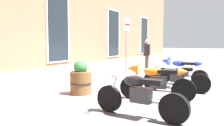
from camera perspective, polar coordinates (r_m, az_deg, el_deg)
ground_plane at (r=7.88m, az=4.16°, el=-6.82°), size 140.00×140.00×0.00m
sidewalk at (r=8.62m, az=-5.07°, el=-5.32°), size 31.79×3.06×0.15m
motorcycle_black_naked at (r=5.15m, az=6.24°, el=-7.58°), size 0.62×2.16×0.98m
motorcycle_orange_sport at (r=6.71m, az=9.89°, el=-3.96°), size 0.66×2.07×1.05m
motorcycle_grey_naked at (r=8.03m, az=14.75°, el=-3.34°), size 0.62×2.14×0.93m
motorcycle_blue_sport at (r=9.52m, az=15.69°, el=-1.48°), size 0.62×2.01×1.06m
pedestrian_dark_jacket at (r=12.66m, az=8.32°, el=2.35°), size 0.53×0.51×1.63m
parking_sign at (r=8.87m, az=3.45°, el=5.39°), size 0.36×0.07×2.37m
barrel_planter at (r=6.79m, az=-7.44°, el=-3.94°), size 0.63×0.63×0.97m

